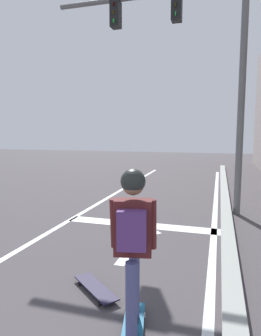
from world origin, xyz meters
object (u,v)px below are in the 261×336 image
Objects in this scene: skater at (133,232)px; spare_skateboard at (96,288)px; skateboard at (133,329)px; traffic_signal_mast at (190,48)px.

spare_skateboard is (-0.67, 0.65, -1.00)m from skater.
skater is 1.37m from spare_skateboard.
spare_skateboard is at bearing 136.04° from skater.
skateboard reaches higher than spare_skateboard.
skateboard is 0.92m from spare_skateboard.
skater reaches higher than skateboard.
spare_skateboard is 0.14× the size of traffic_signal_mast.
traffic_signal_mast is at bearing 90.06° from skateboard.
skateboard is 1.17× the size of spare_skateboard.
skateboard is 0.99m from skater.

